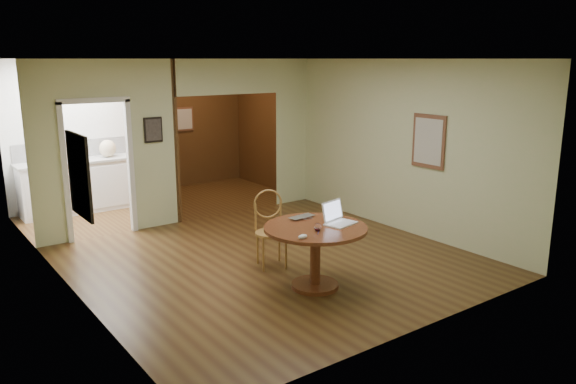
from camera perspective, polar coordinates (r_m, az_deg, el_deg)
floor at (r=7.73m, az=-1.48°, el=-7.05°), size 5.00×5.00×0.00m
room_shell at (r=9.87m, az=-14.14°, el=4.76°), size 5.20×7.50×5.00m
dining_table at (r=6.71m, az=2.80°, el=-5.14°), size 1.23×1.23×0.77m
chair at (r=7.44m, az=-1.83°, el=-3.28°), size 0.55×0.55×1.02m
open_laptop at (r=6.78m, az=5.01°, el=-2.61°), size 0.42×0.39×0.26m
closed_laptop at (r=6.94m, az=1.70°, el=-2.66°), size 0.36×0.25×0.03m
mouse at (r=6.19m, az=1.50°, el=-4.55°), size 0.12×0.07×0.05m
wine_glass at (r=6.46m, az=3.02°, el=-3.58°), size 0.08×0.08×0.09m
pen at (r=6.42m, az=3.09°, el=-4.09°), size 0.11×0.12×0.01m
kitchen_cabinet at (r=10.77m, az=-20.47°, el=0.60°), size 2.06×0.60×0.94m
grocery_bag at (r=10.82m, az=-17.86°, el=4.23°), size 0.39×0.37×0.32m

